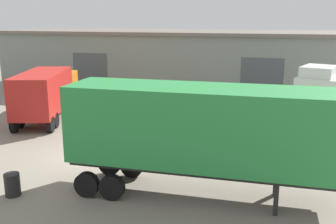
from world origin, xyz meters
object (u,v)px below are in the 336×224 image
at_px(oil_drum, 12,185).
at_px(box_truck_orange, 47,91).
at_px(container_trailer_green, 200,129).
at_px(tractor_unit_white, 311,103).

bearing_deg(oil_drum, box_truck_orange, 116.34).
xyz_separation_m(container_trailer_green, oil_drum, (-6.79, -1.92, -2.20)).
xyz_separation_m(tractor_unit_white, box_truck_orange, (-16.48, -0.82, -0.03)).
height_order(box_truck_orange, oil_drum, box_truck_orange).
bearing_deg(tractor_unit_white, container_trailer_green, -96.90).
relative_size(container_trailer_green, box_truck_orange, 1.18).
distance_m(tractor_unit_white, oil_drum, 16.09).
bearing_deg(box_truck_orange, oil_drum, -170.69).
bearing_deg(box_truck_orange, container_trailer_green, -142.89).
bearing_deg(container_trailer_green, oil_drum, -165.78).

